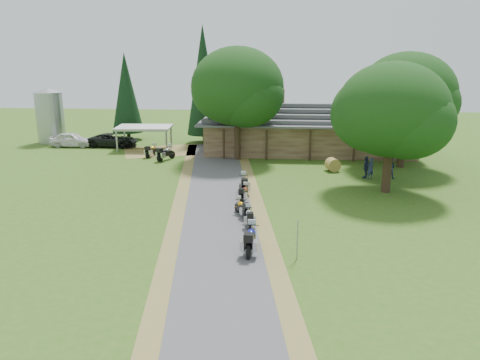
# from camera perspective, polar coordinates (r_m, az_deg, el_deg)

# --- Properties ---
(ground) EXTENTS (120.00, 120.00, 0.00)m
(ground) POSITION_cam_1_polar(r_m,az_deg,el_deg) (25.29, -2.65, -7.03)
(ground) COLOR #355B19
(ground) RESTS_ON ground
(driveway) EXTENTS (51.95, 51.95, 0.00)m
(driveway) POSITION_cam_1_polar(r_m,az_deg,el_deg) (29.07, -2.61, -4.05)
(driveway) COLOR #434346
(driveway) RESTS_ON ground
(lodge) EXTENTS (21.40, 9.40, 4.90)m
(lodge) POSITION_cam_1_polar(r_m,az_deg,el_deg) (47.85, 8.25, 6.39)
(lodge) COLOR brown
(lodge) RESTS_ON ground
(silo) EXTENTS (3.06, 3.06, 6.01)m
(silo) POSITION_cam_1_polar(r_m,az_deg,el_deg) (56.31, -22.15, 7.29)
(silo) COLOR gray
(silo) RESTS_ON ground
(carport) EXTENTS (5.80, 4.11, 2.40)m
(carport) POSITION_cam_1_polar(r_m,az_deg,el_deg) (49.55, -11.54, 5.06)
(carport) COLOR silver
(carport) RESTS_ON ground
(car_white_sedan) EXTENTS (2.53, 5.85, 1.94)m
(car_white_sedan) POSITION_cam_1_polar(r_m,az_deg,el_deg) (53.07, -19.84, 4.87)
(car_white_sedan) COLOR silver
(car_white_sedan) RESTS_ON ground
(car_dark_suv) EXTENTS (2.80, 5.78, 2.15)m
(car_dark_suv) POSITION_cam_1_polar(r_m,az_deg,el_deg) (51.72, -15.22, 5.11)
(car_dark_suv) COLOR black
(car_dark_suv) RESTS_ON ground
(motorcycle_row_a) EXTENTS (0.82, 2.18, 1.47)m
(motorcycle_row_a) POSITION_cam_1_polar(r_m,az_deg,el_deg) (23.26, 1.30, -7.09)
(motorcycle_row_a) COLOR navy
(motorcycle_row_a) RESTS_ON ground
(motorcycle_row_b) EXTENTS (0.80, 1.75, 1.15)m
(motorcycle_row_b) POSITION_cam_1_polar(r_m,az_deg,el_deg) (26.78, 1.12, -4.43)
(motorcycle_row_b) COLOR #97999F
(motorcycle_row_b) RESTS_ON ground
(motorcycle_row_c) EXTENTS (1.28, 1.72, 1.14)m
(motorcycle_row_c) POSITION_cam_1_polar(r_m,az_deg,el_deg) (28.34, 0.21, -3.32)
(motorcycle_row_c) COLOR #C08602
(motorcycle_row_c) RESTS_ON ground
(motorcycle_row_d) EXTENTS (0.83, 1.76, 1.16)m
(motorcycle_row_d) POSITION_cam_1_polar(r_m,az_deg,el_deg) (31.32, 0.50, -1.51)
(motorcycle_row_d) COLOR #BD3B21
(motorcycle_row_d) RESTS_ON ground
(motorcycle_row_e) EXTENTS (0.94, 2.12, 1.40)m
(motorcycle_row_e) POSITION_cam_1_polar(r_m,az_deg,el_deg) (33.11, 0.48, -0.38)
(motorcycle_row_e) COLOR black
(motorcycle_row_e) RESTS_ON ground
(motorcycle_carport_a) EXTENTS (1.11, 1.95, 1.27)m
(motorcycle_carport_a) POSITION_cam_1_polar(r_m,az_deg,el_deg) (45.86, -10.71, 3.60)
(motorcycle_carport_a) COLOR orange
(motorcycle_carport_a) RESTS_ON ground
(motorcycle_carport_b) EXTENTS (1.60, 2.18, 1.44)m
(motorcycle_carport_b) POSITION_cam_1_polar(r_m,az_deg,el_deg) (44.01, -9.02, 3.32)
(motorcycle_carport_b) COLOR slate
(motorcycle_carport_b) RESTS_ON ground
(person_a) EXTENTS (0.70, 0.65, 1.99)m
(person_a) POSITION_cam_1_polar(r_m,az_deg,el_deg) (38.15, 15.62, 1.58)
(person_a) COLOR navy
(person_a) RESTS_ON ground
(person_b) EXTENTS (0.66, 0.56, 1.95)m
(person_b) POSITION_cam_1_polar(r_m,az_deg,el_deg) (38.87, 17.86, 1.62)
(person_b) COLOR navy
(person_b) RESTS_ON ground
(person_c) EXTENTS (0.64, 0.72, 2.07)m
(person_c) POSITION_cam_1_polar(r_m,az_deg,el_deg) (38.34, 15.13, 1.74)
(person_c) COLOR navy
(person_c) RESTS_ON ground
(hay_bale) EXTENTS (1.33, 1.26, 1.10)m
(hay_bale) POSITION_cam_1_polar(r_m,az_deg,el_deg) (40.14, 11.24, 1.84)
(hay_bale) COLOR olive
(hay_bale) RESTS_ON ground
(sign_post) EXTENTS (0.36, 0.06, 2.03)m
(sign_post) POSITION_cam_1_polar(r_m,az_deg,el_deg) (22.47, 7.01, -7.25)
(sign_post) COLOR gray
(sign_post) RESTS_ON ground
(oak_lodge_left) EXTENTS (8.36, 8.36, 10.89)m
(oak_lodge_left) POSITION_cam_1_polar(r_m,az_deg,el_deg) (43.02, -0.32, 9.61)
(oak_lodge_left) COLOR #11340F
(oak_lodge_left) RESTS_ON ground
(oak_lodge_right) EXTENTS (8.11, 8.11, 10.27)m
(oak_lodge_right) POSITION_cam_1_polar(r_m,az_deg,el_deg) (42.48, 19.52, 8.27)
(oak_lodge_right) COLOR #11340F
(oak_lodge_right) RESTS_ON ground
(oak_driveway) EXTENTS (7.69, 7.69, 9.46)m
(oak_driveway) POSITION_cam_1_polar(r_m,az_deg,el_deg) (34.10, 17.90, 6.27)
(oak_driveway) COLOR #11340F
(oak_driveway) RESTS_ON ground
(cedar_near) EXTENTS (3.76, 3.76, 12.68)m
(cedar_near) POSITION_cam_1_polar(r_m,az_deg,el_deg) (51.85, -4.47, 11.47)
(cedar_near) COLOR black
(cedar_near) RESTS_ON ground
(cedar_far) EXTENTS (3.54, 3.54, 9.83)m
(cedar_far) POSITION_cam_1_polar(r_m,az_deg,el_deg) (55.18, -13.68, 9.82)
(cedar_far) COLOR black
(cedar_far) RESTS_ON ground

